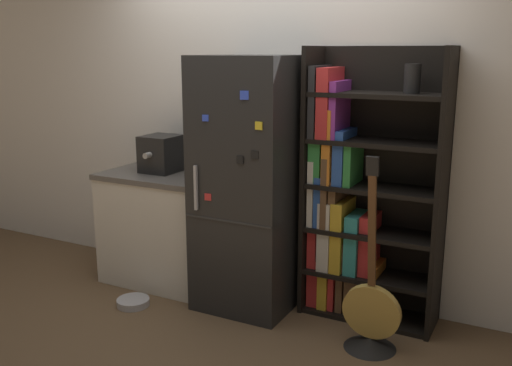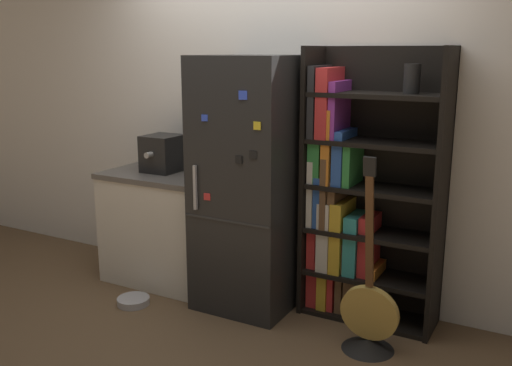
{
  "view_description": "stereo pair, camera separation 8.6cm",
  "coord_description": "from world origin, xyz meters",
  "px_view_note": "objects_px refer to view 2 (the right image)",
  "views": [
    {
      "loc": [
        1.81,
        -3.29,
        1.78
      ],
      "look_at": [
        0.02,
        0.15,
        0.88
      ],
      "focal_mm": 40.0,
      "sensor_mm": 36.0,
      "label": 1
    },
    {
      "loc": [
        1.89,
        -3.25,
        1.78
      ],
      "look_at": [
        0.02,
        0.15,
        0.88
      ],
      "focal_mm": 40.0,
      "sensor_mm": 36.0,
      "label": 2
    }
  ],
  "objects_px": {
    "refrigerator": "(251,184)",
    "bookshelf": "(355,203)",
    "espresso_machine": "(163,153)",
    "pet_bowl": "(133,300)",
    "guitar": "(369,323)"
  },
  "relations": [
    {
      "from": "refrigerator",
      "to": "espresso_machine",
      "type": "height_order",
      "value": "refrigerator"
    },
    {
      "from": "espresso_machine",
      "to": "guitar",
      "type": "distance_m",
      "value": 2.0
    },
    {
      "from": "refrigerator",
      "to": "espresso_machine",
      "type": "relative_size",
      "value": 5.25
    },
    {
      "from": "bookshelf",
      "to": "guitar",
      "type": "distance_m",
      "value": 0.81
    },
    {
      "from": "refrigerator",
      "to": "espresso_machine",
      "type": "bearing_deg",
      "value": 174.89
    },
    {
      "from": "espresso_machine",
      "to": "pet_bowl",
      "type": "height_order",
      "value": "espresso_machine"
    },
    {
      "from": "pet_bowl",
      "to": "espresso_machine",
      "type": "bearing_deg",
      "value": 101.56
    },
    {
      "from": "bookshelf",
      "to": "espresso_machine",
      "type": "xyz_separation_m",
      "value": [
        -1.52,
        -0.11,
        0.22
      ]
    },
    {
      "from": "bookshelf",
      "to": "pet_bowl",
      "type": "distance_m",
      "value": 1.73
    },
    {
      "from": "refrigerator",
      "to": "guitar",
      "type": "bearing_deg",
      "value": -15.52
    },
    {
      "from": "refrigerator",
      "to": "pet_bowl",
      "type": "bearing_deg",
      "value": -146.96
    },
    {
      "from": "refrigerator",
      "to": "bookshelf",
      "type": "xyz_separation_m",
      "value": [
        0.7,
        0.18,
        -0.09
      ]
    },
    {
      "from": "bookshelf",
      "to": "pet_bowl",
      "type": "xyz_separation_m",
      "value": [
        -1.41,
        -0.65,
        -0.76
      ]
    },
    {
      "from": "refrigerator",
      "to": "bookshelf",
      "type": "bearing_deg",
      "value": 14.61
    },
    {
      "from": "refrigerator",
      "to": "espresso_machine",
      "type": "xyz_separation_m",
      "value": [
        -0.82,
        0.07,
        0.13
      ]
    }
  ]
}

